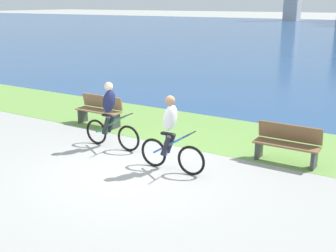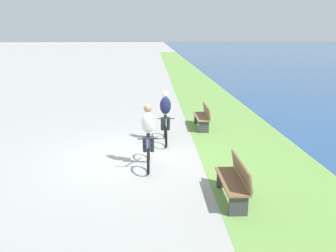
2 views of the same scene
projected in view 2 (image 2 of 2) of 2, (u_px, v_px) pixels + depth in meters
name	position (u px, v px, depth m)	size (l,w,h in m)	color
ground_plane	(133.00, 157.00, 9.88)	(300.00, 300.00, 0.00)	#9E9E99
grass_strip_bayside	(254.00, 155.00, 10.03)	(120.00, 3.26, 0.01)	#6B9947
cyclist_lead	(148.00, 136.00, 9.00)	(1.64, 0.52, 1.71)	black
cyclist_trailing	(165.00, 117.00, 11.08)	(1.73, 0.52, 1.71)	black
bench_near_path	(234.00, 181.00, 7.20)	(1.50, 0.47, 0.90)	brown
bench_far_along_path	(203.00, 117.00, 12.83)	(1.50, 0.47, 0.90)	olive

